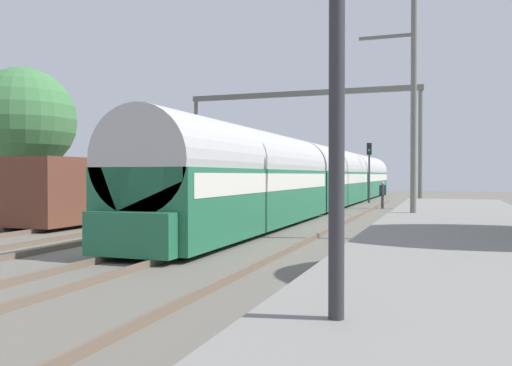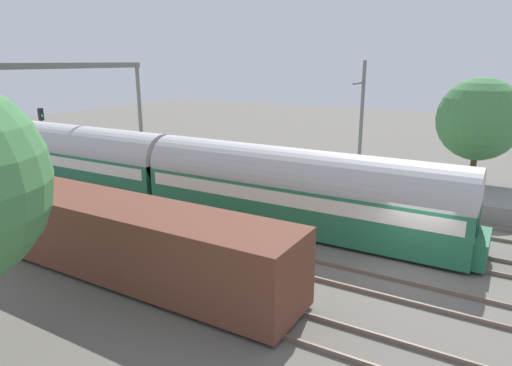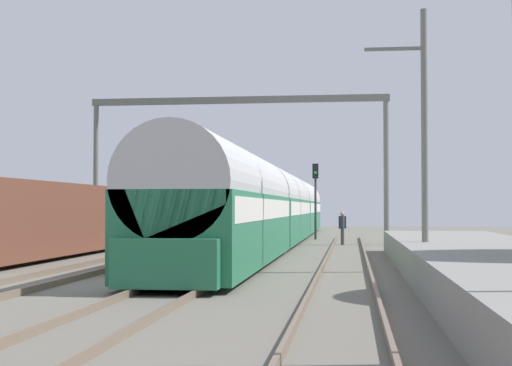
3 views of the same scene
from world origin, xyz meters
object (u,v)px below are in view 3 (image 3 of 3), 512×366
catenary_gantry (238,134)px  railway_signal_far (315,190)px  passenger_train (275,207)px  freight_car (33,220)px  person_crossing (342,225)px

catenary_gantry → railway_signal_far: bearing=57.6°
passenger_train → freight_car: size_ratio=3.78×
freight_car → railway_signal_far: (9.69, 19.02, 1.49)m
freight_car → railway_signal_far: 21.40m
passenger_train → catenary_gantry: bearing=-163.2°
railway_signal_far → passenger_train: bearing=-109.2°
passenger_train → freight_car: (-7.77, -13.51, -0.50)m
passenger_train → catenary_gantry: size_ratio=3.06×
passenger_train → railway_signal_far: railway_signal_far is taller
railway_signal_far → person_crossing: bearing=-75.7°
person_crossing → railway_signal_far: size_ratio=0.38×
passenger_train → freight_car: bearing=-119.9°
freight_car → catenary_gantry: (5.83, 12.93, 4.41)m
person_crossing → railway_signal_far: 7.10m
person_crossing → catenary_gantry: 7.39m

